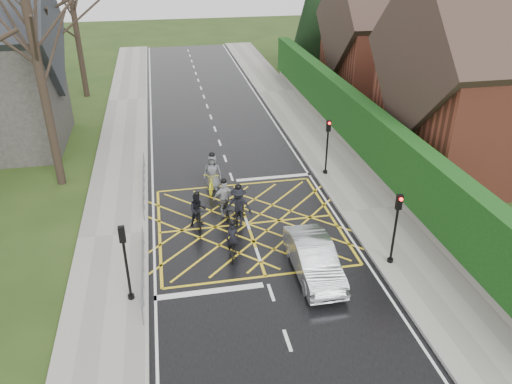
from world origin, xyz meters
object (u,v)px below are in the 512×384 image
object	(u,v)px
cyclist_lead	(213,177)
car	(314,259)
cyclist_mid	(239,211)
cyclist_front	(224,202)
cyclist_rear	(233,244)
cyclist_back	(198,213)

from	to	relation	value
cyclist_lead	car	xyz separation A→B (m)	(3.02, -7.94, -0.01)
cyclist_mid	cyclist_lead	size ratio (longest dim) A/B	1.02
cyclist_mid	cyclist_front	size ratio (longest dim) A/B	1.16
cyclist_rear	car	xyz separation A→B (m)	(2.90, -1.86, 0.18)
cyclist_rear	cyclist_mid	xyz separation A→B (m)	(0.62, 2.28, 0.24)
cyclist_rear	cyclist_mid	world-z (taller)	cyclist_mid
cyclist_rear	car	bearing A→B (deg)	-23.02
cyclist_rear	cyclist_mid	size ratio (longest dim) A/B	0.76
cyclist_rear	cyclist_front	bearing A→B (deg)	97.84
cyclist_mid	cyclist_rear	bearing A→B (deg)	-84.18
cyclist_rear	cyclist_back	size ratio (longest dim) A/B	0.98
cyclist_mid	cyclist_lead	bearing A→B (deg)	121.80
cyclist_back	cyclist_mid	distance (m)	1.84
cyclist_front	cyclist_lead	bearing A→B (deg)	89.91
cyclist_front	car	bearing A→B (deg)	-65.77
cyclist_rear	cyclist_front	xyz separation A→B (m)	(0.10, 3.26, 0.19)
cyclist_mid	car	size ratio (longest dim) A/B	0.54
cyclist_mid	cyclist_front	distance (m)	1.11
cyclist_mid	car	world-z (taller)	cyclist_mid
cyclist_lead	car	bearing A→B (deg)	-54.19
cyclist_back	car	size ratio (longest dim) A/B	0.42
cyclist_rear	cyclist_mid	bearing A→B (deg)	84.49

